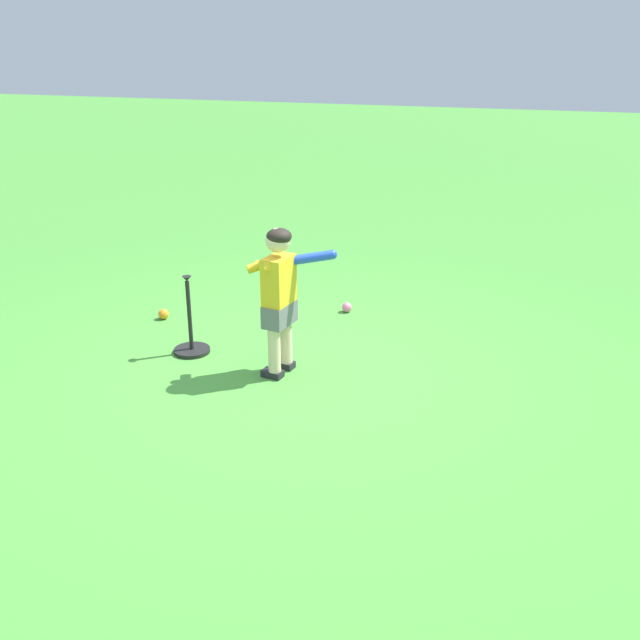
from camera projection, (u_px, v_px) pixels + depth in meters
name	position (u px, v px, depth m)	size (l,w,h in m)	color
ground_plane	(297.00, 378.00, 5.18)	(40.00, 40.00, 0.00)	#479338
child_batter	(280.00, 288.00, 5.02)	(0.39, 0.60, 1.08)	#232328
play_ball_far_right	(347.00, 307.00, 6.37)	(0.09, 0.09, 0.09)	pink
play_ball_center_lawn	(163.00, 314.00, 6.22)	(0.09, 0.09, 0.09)	orange
batting_tee	(191.00, 340.00, 5.55)	(0.28, 0.28, 0.62)	black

